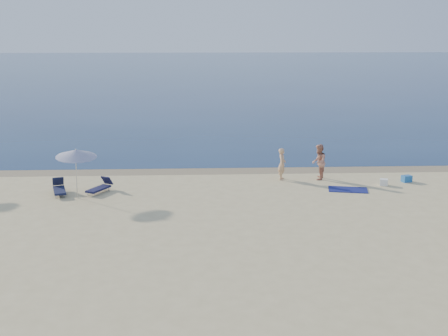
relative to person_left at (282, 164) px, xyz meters
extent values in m
cube|color=#0B2246|center=(-2.12, 82.57, -0.82)|extent=(240.00, 160.00, 0.01)
cube|color=#847254|center=(-2.12, 1.97, -0.82)|extent=(240.00, 1.60, 0.00)
imported|color=tan|center=(0.00, 0.00, 0.00)|extent=(0.54, 0.68, 1.65)
imported|color=tan|center=(1.90, -0.03, 0.10)|extent=(0.93, 1.06, 1.84)
cube|color=#101453|center=(2.93, -2.08, -0.81)|extent=(2.02, 1.38, 0.03)
cube|color=white|center=(4.93, -1.35, -0.66)|extent=(0.46, 0.42, 0.32)
cube|color=#1F61AC|center=(6.30, -0.75, -0.66)|extent=(0.55, 0.46, 0.33)
cylinder|color=silver|center=(-9.86, -2.97, 0.20)|extent=(0.14, 0.26, 2.14)
cone|color=white|center=(-9.86, -2.74, 1.27)|extent=(2.45, 2.46, 0.53)
sphere|color=silver|center=(-9.86, -2.74, 1.45)|extent=(0.06, 0.06, 0.06)
cube|color=#141938|center=(-10.86, -2.27, -0.61)|extent=(0.91, 1.51, 0.09)
cube|color=#141938|center=(-11.06, -1.59, -0.35)|extent=(0.60, 0.48, 0.46)
cylinder|color=#A5A5AD|center=(-10.66, -2.21, -0.72)|extent=(0.03, 0.03, 0.21)
cube|color=#15173C|center=(-9.08, -2.05, -0.62)|extent=(1.09, 1.43, 0.09)
cube|color=#15173C|center=(-8.75, -1.46, -0.37)|extent=(0.59, 0.53, 0.44)
cylinder|color=#A5A5AD|center=(-8.90, -2.15, -0.72)|extent=(0.03, 0.03, 0.20)
camera|label=1|loc=(-4.24, -27.93, 6.75)|focal=45.00mm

